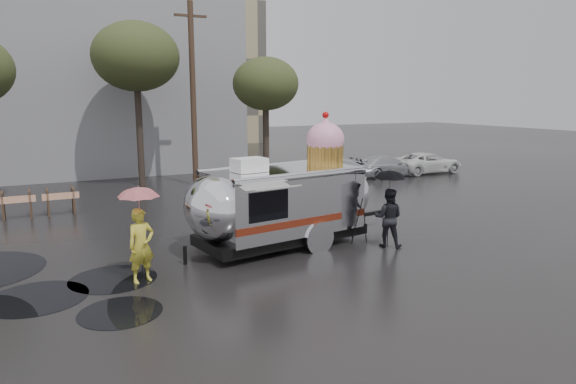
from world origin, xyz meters
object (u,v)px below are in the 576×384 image
person_right (388,218)px  tripod (357,214)px  airstream_trailer (285,199)px  person_left (141,245)px

person_right → tripod: person_right is taller
tripod → airstream_trailer: bearing=168.1°
person_right → tripod: (-0.54, 0.83, 0.01)m
airstream_trailer → person_left: bearing=-172.3°
airstream_trailer → person_left: airstream_trailer is taller
airstream_trailer → person_left: (-4.50, -1.28, -0.52)m
tripod → person_left: bearing=-168.7°
person_left → tripod: 6.68m
airstream_trailer → person_left: 4.71m
person_left → tripod: person_left is taller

